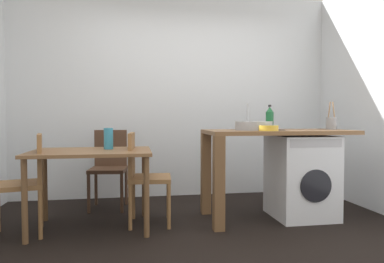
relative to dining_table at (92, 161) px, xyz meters
The scene contains 15 objects.
ground_plane 1.23m from the dining_table, 26.12° to the right, with size 5.46×5.46×0.00m, color black.
wall_back 1.74m from the dining_table, 54.05° to the left, with size 4.60×0.10×2.70m, color silver.
dining_table is the anchor object (origin of this frame).
chair_person_seat 0.57m from the dining_table, behind, with size 0.48×0.48×0.90m.
chair_opposite 0.50m from the dining_table, ahead, with size 0.43×0.43×0.90m.
chair_spare_by_wall 0.79m from the dining_table, 82.03° to the left, with size 0.44×0.44×0.90m.
kitchen_counter 1.66m from the dining_table, ahead, with size 1.50×0.68×0.92m.
washing_machine 2.14m from the dining_table, ahead, with size 0.60×0.61×0.86m.
sink_basin 1.64m from the dining_table, ahead, with size 0.38×0.38×0.09m, color #9EA0A5.
tap 1.67m from the dining_table, ahead, with size 0.02×0.02×0.28m, color #B2B2B7.
bottle_tall_green 1.85m from the dining_table, ahead, with size 0.08×0.08×0.26m.
mixing_bowl 1.72m from the dining_table, ahead, with size 0.19×0.19×0.05m.
utensil_crock 2.52m from the dining_table, ahead, with size 0.11×0.11×0.30m.
vase 0.27m from the dining_table, 33.69° to the left, with size 0.09×0.09×0.21m, color teal.
scissors 1.84m from the dining_table, ahead, with size 0.15×0.06×0.01m.
Camera 1 is at (-0.54, -2.89, 1.05)m, focal length 32.31 mm.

